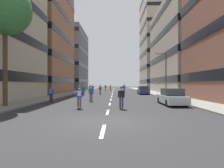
{
  "coord_description": "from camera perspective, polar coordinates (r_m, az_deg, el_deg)",
  "views": [
    {
      "loc": [
        0.5,
        -9.62,
        1.96
      ],
      "look_at": [
        0.0,
        21.91,
        1.92
      ],
      "focal_mm": 29.41,
      "sensor_mm": 36.0,
      "label": 1
    }
  ],
  "objects": [
    {
      "name": "lane_markings",
      "position": [
        42.67,
        0.23,
        -2.55
      ],
      "size": [
        0.16,
        72.2,
        0.01
      ],
      "color": "silver",
      "rests_on": "ground_plane"
    },
    {
      "name": "sidewalk_left",
      "position": [
        45.47,
        -10.55,
        -2.3
      ],
      "size": [
        3.11,
        85.31,
        0.14
      ],
      "primitive_type": "cube",
      "color": "gray",
      "rests_on": "ground_plane"
    },
    {
      "name": "skater_7",
      "position": [
        31.43,
        -8.9,
        -1.64
      ],
      "size": [
        0.54,
        0.91,
        1.78
      ],
      "color": "brown",
      "rests_on": "ground_plane"
    },
    {
      "name": "parked_car_mid",
      "position": [
        17.9,
        18.06,
        -3.97
      ],
      "size": [
        1.82,
        4.4,
        1.52
      ],
      "color": "#B2B7BF",
      "rests_on": "ground_plane"
    },
    {
      "name": "skater_3",
      "position": [
        38.83,
        -3.66,
        -1.36
      ],
      "size": [
        0.56,
        0.92,
        1.78
      ],
      "color": "brown",
      "rests_on": "ground_plane"
    },
    {
      "name": "parked_car_near",
      "position": [
        34.78,
        9.62,
        -2.0
      ],
      "size": [
        1.82,
        4.4,
        1.52
      ],
      "color": "navy",
      "rests_on": "ground_plane"
    },
    {
      "name": "skater_5",
      "position": [
        19.81,
        -18.41,
        -2.66
      ],
      "size": [
        0.55,
        0.92,
        1.78
      ],
      "color": "brown",
      "rests_on": "ground_plane"
    },
    {
      "name": "street_tree_near",
      "position": [
        18.45,
        -30.29,
        19.32
      ],
      "size": [
        4.21,
        4.21,
        10.06
      ],
      "color": "#4C3823",
      "rests_on": "sidewalk_left"
    },
    {
      "name": "skater_1",
      "position": [
        52.1,
        -0.47,
        -0.99
      ],
      "size": [
        0.55,
        0.92,
        1.78
      ],
      "color": "brown",
      "rests_on": "ground_plane"
    },
    {
      "name": "skater_8",
      "position": [
        43.51,
        3.65,
        -1.2
      ],
      "size": [
        0.56,
        0.92,
        1.78
      ],
      "color": "brown",
      "rests_on": "ground_plane"
    },
    {
      "name": "building_left_far",
      "position": [
        65.85,
        -14.39,
        7.23
      ],
      "size": [
        13.42,
        19.15,
        20.14
      ],
      "color": "slate",
      "rests_on": "ground_plane"
    },
    {
      "name": "building_right_far",
      "position": [
        66.64,
        15.35,
        12.49
      ],
      "size": [
        13.42,
        16.49,
        32.38
      ],
      "color": "#B2A893",
      "rests_on": "ground_plane"
    },
    {
      "name": "skater_11",
      "position": [
        51.86,
        3.94,
        -0.96
      ],
      "size": [
        0.57,
        0.92,
        1.78
      ],
      "color": "brown",
      "rests_on": "ground_plane"
    },
    {
      "name": "skater_6",
      "position": [
        14.32,
        2.92,
        -3.83
      ],
      "size": [
        0.55,
        0.91,
        1.78
      ],
      "color": "brown",
      "rests_on": "ground_plane"
    },
    {
      "name": "ground_plane",
      "position": [
        40.69,
        0.2,
        -2.68
      ],
      "size": [
        186.13,
        186.13,
        0.0
      ],
      "primitive_type": "plane",
      "color": "#28282B"
    },
    {
      "name": "building_left_mid",
      "position": [
        44.84,
        -22.98,
        18.34
      ],
      "size": [
        13.42,
        16.99,
        31.85
      ],
      "color": "#9E6B51",
      "rests_on": "ground_plane"
    },
    {
      "name": "sidewalk_right",
      "position": [
        45.28,
        11.12,
        -2.31
      ],
      "size": [
        3.11,
        85.31,
        0.14
      ],
      "primitive_type": "cube",
      "color": "gray",
      "rests_on": "ground_plane"
    },
    {
      "name": "skater_10",
      "position": [
        40.74,
        -6.86,
        -1.29
      ],
      "size": [
        0.54,
        0.91,
        1.78
      ],
      "color": "brown",
      "rests_on": "ground_plane"
    },
    {
      "name": "skater_0",
      "position": [
        20.59,
        -6.52,
        -2.64
      ],
      "size": [
        0.54,
        0.91,
        1.78
      ],
      "color": "brown",
      "rests_on": "ground_plane"
    },
    {
      "name": "skater_12",
      "position": [
        38.92,
        -6.0,
        -1.31
      ],
      "size": [
        0.57,
        0.92,
        1.78
      ],
      "color": "brown",
      "rests_on": "ground_plane"
    },
    {
      "name": "skater_2",
      "position": [
        50.27,
        -2.03,
        -1.03
      ],
      "size": [
        0.57,
        0.92,
        1.78
      ],
      "color": "brown",
      "rests_on": "ground_plane"
    },
    {
      "name": "streetlamp_right",
      "position": [
        28.83,
        15.72,
        4.41
      ],
      "size": [
        2.13,
        0.3,
        6.5
      ],
      "color": "#3F3F44",
      "rests_on": "sidewalk_right"
    },
    {
      "name": "building_right_mid",
      "position": [
        42.84,
        23.54,
        10.12
      ],
      "size": [
        13.42,
        22.04,
        18.68
      ],
      "color": "#B2A893",
      "rests_on": "ground_plane"
    },
    {
      "name": "skater_4",
      "position": [
        14.77,
        -10.15,
        -3.6
      ],
      "size": [
        0.56,
        0.92,
        1.78
      ],
      "color": "brown",
      "rests_on": "ground_plane"
    },
    {
      "name": "skater_9",
      "position": [
        34.35,
        -3.73,
        -1.5
      ],
      "size": [
        0.56,
        0.92,
        1.78
      ],
      "color": "brown",
      "rests_on": "ground_plane"
    }
  ]
}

